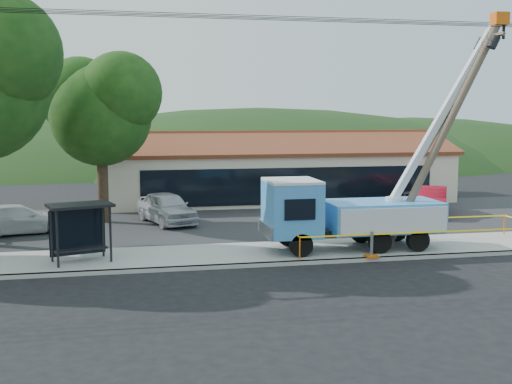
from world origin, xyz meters
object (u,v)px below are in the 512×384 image
object	(u,v)px
car_white	(19,236)
car_red	(431,216)
leaning_pole	(449,122)
car_silver	(167,225)
car_dark	(414,216)
bus_shelter	(80,219)
utility_truck	(348,210)

from	to	relation	value
car_white	car_red	bearing A→B (deg)	-103.81
leaning_pole	car_white	bearing A→B (deg)	159.88
car_silver	car_red	size ratio (longest dim) A/B	1.01
car_red	leaning_pole	bearing A→B (deg)	-85.24
car_white	car_dark	world-z (taller)	car_white
leaning_pole	car_red	xyz separation A→B (m)	(3.54, 8.31, -5.44)
bus_shelter	car_dark	size ratio (longest dim) A/B	0.58
car_silver	car_white	size ratio (longest dim) A/B	0.99
utility_truck	car_silver	xyz separation A→B (m)	(-7.02, 8.12, -1.78)
utility_truck	leaning_pole	size ratio (longest dim) A/B	1.07
car_silver	car_dark	size ratio (longest dim) A/B	1.04
utility_truck	car_white	world-z (taller)	utility_truck
bus_shelter	car_red	world-z (taller)	bus_shelter
utility_truck	car_dark	xyz separation A→B (m)	(6.83, 8.08, -1.78)
car_silver	leaning_pole	bearing A→B (deg)	-54.54
leaning_pole	bus_shelter	size ratio (longest dim) A/B	3.65
car_white	car_dark	bearing A→B (deg)	-103.54
bus_shelter	car_silver	bearing A→B (deg)	47.81
car_silver	utility_truck	bearing A→B (deg)	-67.27
car_red	car_white	distance (m)	22.07
bus_shelter	leaning_pole	bearing A→B (deg)	-17.74
utility_truck	car_white	bearing A→B (deg)	155.28
leaning_pole	car_silver	world-z (taller)	leaning_pole
car_silver	car_red	distance (m)	14.88
car_silver	bus_shelter	bearing A→B (deg)	-133.17
leaning_pole	car_red	distance (m)	10.54
car_white	leaning_pole	bearing A→B (deg)	-127.92
utility_truck	leaning_pole	distance (m)	5.67
utility_truck	leaning_pole	world-z (taller)	utility_truck
leaning_pole	bus_shelter	xyz separation A→B (m)	(-15.18, 0.16, -3.64)
car_white	bus_shelter	bearing A→B (deg)	-171.24
car_silver	car_white	world-z (taller)	car_silver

